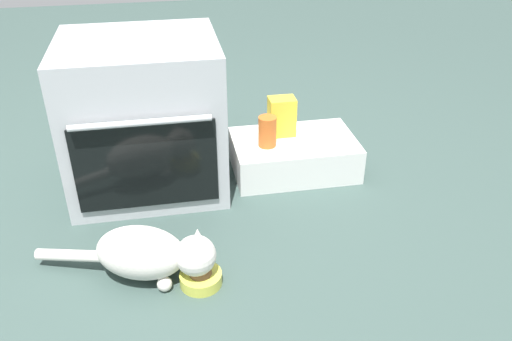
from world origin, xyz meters
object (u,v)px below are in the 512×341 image
Objects in this scene: pantry_cabinet at (294,155)px; snack_bag at (282,117)px; food_bowl at (201,277)px; sauce_jar at (267,132)px; oven at (144,116)px; cat at (150,253)px.

pantry_cabinet is 3.13× the size of snack_bag.
sauce_jar is (0.37, 0.66, 0.20)m from food_bowl.
oven is at bearing -175.63° from snack_bag.
pantry_cabinet is 0.86m from food_bowl.
oven is 4.46× the size of food_bowl.
snack_bag reaches higher than pantry_cabinet.
food_bowl is 0.82× the size of snack_bag.
sauce_jar is at bearing 60.77° from food_bowl.
pantry_cabinet is 0.19m from snack_bag.
cat reaches higher than pantry_cabinet.
snack_bag is at bearing 4.37° from oven.
snack_bag reaches higher than cat.
snack_bag reaches higher than food_bowl.
food_bowl is 0.23× the size of cat.
oven is at bearing 174.22° from sauce_jar.
food_bowl is (-0.51, -0.70, -0.05)m from pantry_cabinet.
cat is (-0.67, -0.64, 0.03)m from pantry_cabinet.
oven is 3.65× the size of snack_bag.
pantry_cabinet is at bearing 63.66° from cat.
food_bowl is at bearing -119.23° from sauce_jar.
cat is at bearing -90.43° from oven.
cat is 0.81m from sauce_jar.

